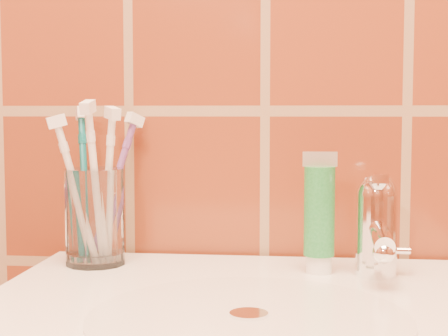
# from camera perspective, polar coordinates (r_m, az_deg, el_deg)

# --- Properties ---
(glass_tumbler) EXTENTS (0.08, 0.08, 0.12)m
(glass_tumbler) POSITION_cam_1_polar(r_m,az_deg,el_deg) (0.87, -10.67, -4.00)
(glass_tumbler) COLOR white
(glass_tumbler) RESTS_ON pedestal_sink
(toothpaste_tube) EXTENTS (0.04, 0.04, 0.14)m
(toothpaste_tube) POSITION_cam_1_polar(r_m,az_deg,el_deg) (0.82, 7.93, -4.02)
(toothpaste_tube) COLOR white
(toothpaste_tube) RESTS_ON pedestal_sink
(faucet) EXTENTS (0.05, 0.11, 0.12)m
(faucet) POSITION_cam_1_polar(r_m,az_deg,el_deg) (0.81, 12.60, -4.41)
(faucet) COLOR white
(faucet) RESTS_ON pedestal_sink
(toothbrush_0) EXTENTS (0.11, 0.10, 0.20)m
(toothbrush_0) POSITION_cam_1_polar(r_m,az_deg,el_deg) (0.85, -12.12, -2.00)
(toothbrush_0) COLOR silver
(toothbrush_0) RESTS_ON glass_tumbler
(toothbrush_1) EXTENTS (0.04, 0.11, 0.22)m
(toothbrush_1) POSITION_cam_1_polar(r_m,az_deg,el_deg) (0.84, -10.60, -1.49)
(toothbrush_1) COLOR white
(toothbrush_1) RESTS_ON glass_tumbler
(toothbrush_2) EXTENTS (0.09, 0.09, 0.21)m
(toothbrush_2) POSITION_cam_1_polar(r_m,az_deg,el_deg) (0.86, -9.64, -1.62)
(toothbrush_2) COLOR white
(toothbrush_2) RESTS_ON glass_tumbler
(toothbrush_3) EXTENTS (0.08, 0.11, 0.21)m
(toothbrush_3) POSITION_cam_1_polar(r_m,az_deg,el_deg) (0.89, -11.53, -1.44)
(toothbrush_3) COLOR #0D6872
(toothbrush_3) RESTS_ON glass_tumbler
(toothbrush_4) EXTENTS (0.15, 0.16, 0.21)m
(toothbrush_4) POSITION_cam_1_polar(r_m,az_deg,el_deg) (0.90, -9.18, -1.62)
(toothbrush_4) COLOR #714493
(toothbrush_4) RESTS_ON glass_tumbler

